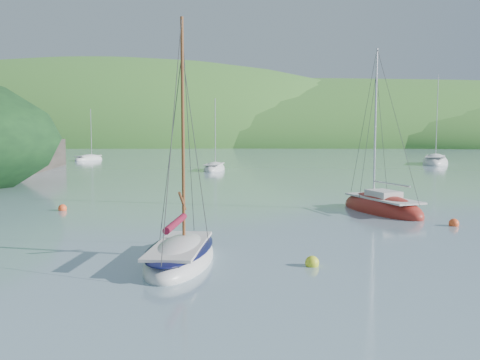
# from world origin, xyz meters

# --- Properties ---
(ground) EXTENTS (700.00, 700.00, 0.00)m
(ground) POSITION_xyz_m (0.00, 0.00, 0.00)
(ground) COLOR gray
(ground) RESTS_ON ground
(shoreline_hills) EXTENTS (690.00, 135.00, 56.00)m
(shoreline_hills) POSITION_xyz_m (-9.66, 172.42, 0.00)
(shoreline_hills) COLOR #2F732C
(shoreline_hills) RESTS_ON ground
(daysailer_white) EXTENTS (2.38, 6.21, 9.48)m
(daysailer_white) POSITION_xyz_m (-1.90, -0.01, 0.22)
(daysailer_white) COLOR silver
(daysailer_white) RESTS_ON ground
(sloop_red) EXTENTS (5.01, 7.34, 10.31)m
(sloop_red) POSITION_xyz_m (7.71, 12.49, 0.20)
(sloop_red) COLOR maroon
(sloop_red) RESTS_ON ground
(distant_sloop_a) EXTENTS (2.61, 6.53, 9.16)m
(distant_sloop_a) POSITION_xyz_m (-5.66, 43.43, 0.16)
(distant_sloop_a) COLOR silver
(distant_sloop_a) RESTS_ON ground
(distant_sloop_b) EXTENTS (6.01, 9.98, 13.44)m
(distant_sloop_b) POSITION_xyz_m (23.60, 56.72, 0.22)
(distant_sloop_b) COLOR silver
(distant_sloop_b) RESTS_ON ground
(distant_sloop_c) EXTENTS (3.98, 6.44, 8.67)m
(distant_sloop_c) POSITION_xyz_m (-27.41, 62.20, 0.16)
(distant_sloop_c) COLOR silver
(distant_sloop_c) RESTS_ON ground
(mooring_buoys) EXTENTS (21.97, 12.55, 0.50)m
(mooring_buoys) POSITION_xyz_m (0.61, 6.64, 0.12)
(mooring_buoys) COLOR #CBD924
(mooring_buoys) RESTS_ON ground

